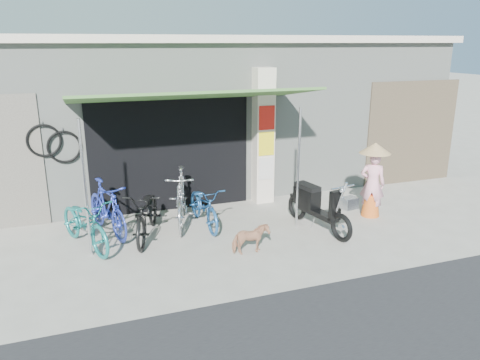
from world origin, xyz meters
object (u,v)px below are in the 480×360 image
object	(u,v)px
bike_teal	(85,223)
street_dog	(251,239)
bike_silver	(181,198)
moped	(317,206)
bike_blue	(107,208)
bike_black	(148,213)
nun	(373,180)
bike_navy	(204,206)

from	to	relation	value
bike_teal	street_dog	xyz separation A→B (m)	(2.65, -1.21, -0.20)
bike_silver	moped	world-z (taller)	bike_silver
bike_blue	bike_black	xyz separation A→B (m)	(0.69, -0.42, -0.04)
bike_black	moped	distance (m)	3.23
bike_teal	moped	size ratio (longest dim) A/B	0.97
bike_silver	nun	world-z (taller)	nun
bike_teal	bike_black	bearing A→B (deg)	-17.85
bike_silver	moped	xyz separation A→B (m)	(2.42, -1.10, -0.09)
bike_silver	nun	distance (m)	3.95
nun	moped	bearing A→B (deg)	48.21
moped	nun	size ratio (longest dim) A/B	1.18
bike_teal	bike_blue	world-z (taller)	bike_blue
bike_blue	nun	world-z (taller)	nun
bike_teal	bike_silver	size ratio (longest dim) A/B	0.95
bike_teal	street_dog	world-z (taller)	bike_teal
bike_black	bike_teal	bearing A→B (deg)	-156.98
bike_silver	moped	distance (m)	2.66
bike_blue	nun	bearing A→B (deg)	-26.52
nun	bike_navy	bearing A→B (deg)	27.36
bike_silver	bike_navy	bearing A→B (deg)	-12.09
street_dog	moped	world-z (taller)	moped
bike_silver	nun	size ratio (longest dim) A/B	1.20
bike_black	bike_navy	world-z (taller)	bike_black
street_dog	moped	bearing A→B (deg)	-70.45
bike_navy	nun	xyz separation A→B (m)	(3.45, -0.62, 0.37)
bike_blue	bike_silver	xyz separation A→B (m)	(1.42, -0.01, 0.05)
bike_blue	moped	distance (m)	4.00
bike_navy	nun	world-z (taller)	nun
bike_navy	moped	xyz separation A→B (m)	(2.02, -0.89, 0.06)
moped	bike_silver	bearing A→B (deg)	144.34
bike_blue	bike_navy	world-z (taller)	bike_blue
bike_blue	moped	size ratio (longest dim) A/B	0.94
bike_blue	street_dog	xyz separation A→B (m)	(2.24, -1.72, -0.25)
bike_teal	bike_navy	size ratio (longest dim) A/B	1.11
bike_blue	bike_silver	distance (m)	1.42
bike_black	bike_navy	bearing A→B (deg)	29.08
moped	nun	world-z (taller)	nun
bike_navy	bike_silver	bearing A→B (deg)	149.64
bike_teal	bike_silver	world-z (taller)	bike_silver
bike_silver	nun	bearing A→B (deg)	2.94
bike_blue	bike_black	world-z (taller)	bike_blue
moped	nun	bearing A→B (deg)	-0.65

